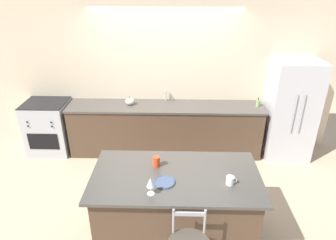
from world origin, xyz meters
TOP-DOWN VIEW (x-y plane):
  - ground_plane at (0.00, 0.00)m, footprint 18.00×18.00m
  - wall_back at (0.00, 0.68)m, footprint 6.00×0.07m
  - back_counter at (0.00, 0.37)m, footprint 3.39×0.66m
  - sink_faucet at (0.00, 0.56)m, footprint 0.02×0.13m
  - kitchen_island at (0.19, -1.65)m, footprint 1.91×1.01m
  - refrigerator at (2.14, 0.32)m, footprint 0.77×0.69m
  - oven_range at (-2.10, 0.34)m, footprint 0.73×0.66m
  - dinner_plate at (0.07, -1.79)m, footprint 0.24×0.24m
  - wine_glass at (-0.07, -1.98)m, footprint 0.08×0.08m
  - coffee_mug at (0.78, -1.80)m, footprint 0.12×0.09m
  - tumbler_cup at (-0.04, -1.49)m, footprint 0.08×0.08m
  - pumpkin_decoration at (-0.61, 0.38)m, footprint 0.16×0.16m
  - soap_bottle at (1.59, 0.35)m, footprint 0.05×0.05m

SIDE VIEW (x-z plane):
  - ground_plane at x=0.00m, z-range 0.00..0.00m
  - back_counter at x=0.00m, z-range 0.00..0.92m
  - kitchen_island at x=0.19m, z-range 0.00..0.92m
  - oven_range at x=-2.10m, z-range 0.00..0.96m
  - refrigerator at x=2.14m, z-range 0.00..1.73m
  - dinner_plate at x=0.07m, z-range 0.92..0.94m
  - coffee_mug at x=0.78m, z-range 0.92..1.01m
  - pumpkin_decoration at x=-0.61m, z-range 0.90..1.05m
  - tumbler_cup at x=-0.04m, z-range 0.92..1.05m
  - soap_bottle at x=1.59m, z-range 0.90..1.06m
  - sink_faucet at x=0.00m, z-range 0.94..1.16m
  - wine_glass at x=-0.07m, z-range 0.96..1.16m
  - wall_back at x=0.00m, z-range 0.00..2.70m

